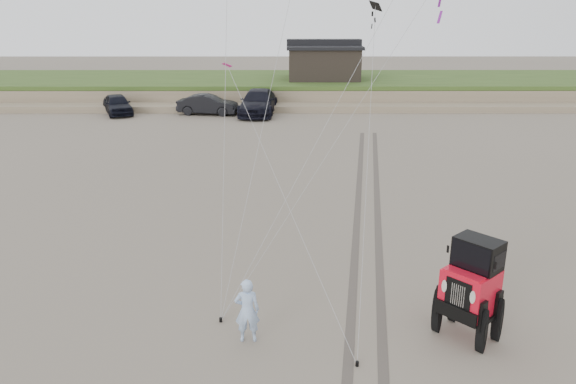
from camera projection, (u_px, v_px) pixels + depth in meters
name	position (u px, v px, depth m)	size (l,w,h in m)	color
ground	(332.00, 324.00, 14.53)	(160.00, 160.00, 0.00)	#6B6054
dune_ridge	(300.00, 88.00, 49.84)	(160.00, 14.25, 1.73)	#7A6B54
cabin	(324.00, 61.00, 48.61)	(6.40, 5.40, 3.35)	black
truck_a	(117.00, 104.00, 42.24)	(1.77, 4.39, 1.50)	black
truck_b	(208.00, 105.00, 42.14)	(1.58, 4.52, 1.49)	black
truck_c	(258.00, 102.00, 42.17)	(2.51, 6.17, 1.79)	black
jeep	(469.00, 299.00, 13.66)	(2.38, 5.53, 2.06)	red
man	(247.00, 310.00, 13.55)	(0.61, 0.40, 1.66)	#8FACDD
stake_main	(221.00, 320.00, 14.59)	(0.08, 0.08, 0.12)	black
stake_aux	(357.00, 364.00, 12.81)	(0.08, 0.08, 0.12)	black
tire_tracks	(367.00, 214.00, 22.12)	(5.22, 29.74, 0.01)	#4C443D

